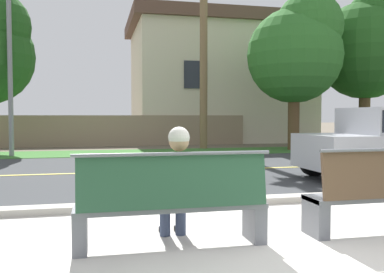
# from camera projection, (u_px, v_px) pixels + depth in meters

# --- Properties ---
(ground_plane) EXTENTS (140.00, 140.00, 0.00)m
(ground_plane) POSITION_uv_depth(u_px,v_px,m) (170.00, 164.00, 11.93)
(ground_plane) COLOR #665B4C
(sidewalk_pavement) EXTENTS (44.00, 3.60, 0.01)m
(sidewalk_pavement) POSITION_uv_depth(u_px,v_px,m) (291.00, 242.00, 4.52)
(sidewalk_pavement) COLOR beige
(sidewalk_pavement) RESTS_ON ground_plane
(curb_edge) EXTENTS (44.00, 0.30, 0.11)m
(curb_edge) POSITION_uv_depth(u_px,v_px,m) (233.00, 202.00, 6.42)
(curb_edge) COLOR #ADA89E
(curb_edge) RESTS_ON ground_plane
(street_asphalt) EXTENTS (52.00, 8.00, 0.01)m
(street_asphalt) POSITION_uv_depth(u_px,v_px,m) (181.00, 171.00, 10.46)
(street_asphalt) COLOR #383A3D
(street_asphalt) RESTS_ON ground_plane
(road_centre_line) EXTENTS (48.00, 0.14, 0.01)m
(road_centre_line) POSITION_uv_depth(u_px,v_px,m) (181.00, 170.00, 10.46)
(road_centre_line) COLOR #E0CC4C
(road_centre_line) RESTS_ON ground_plane
(far_verge_grass) EXTENTS (48.00, 2.80, 0.02)m
(far_verge_grass) POSITION_uv_depth(u_px,v_px,m) (153.00, 152.00, 15.76)
(far_verge_grass) COLOR #38702D
(far_verge_grass) RESTS_ON ground_plane
(bench_left) EXTENTS (1.97, 0.48, 1.01)m
(bench_left) POSITION_uv_depth(u_px,v_px,m) (172.00, 204.00, 4.28)
(bench_left) COLOR slate
(bench_left) RESTS_ON ground_plane
(seated_person_olive) EXTENTS (0.52, 0.68, 1.25)m
(seated_person_olive) POSITION_uv_depth(u_px,v_px,m) (177.00, 181.00, 4.46)
(seated_person_olive) COLOR #333D56
(seated_person_olive) RESTS_ON ground_plane
(streetlamp) EXTENTS (0.24, 2.10, 7.18)m
(streetlamp) POSITION_uv_depth(u_px,v_px,m) (10.00, 36.00, 14.29)
(streetlamp) COLOR gray
(streetlamp) RESTS_ON ground_plane
(shade_tree_left) EXTENTS (3.77, 3.77, 6.22)m
(shade_tree_left) POSITION_uv_depth(u_px,v_px,m) (298.00, 49.00, 16.67)
(shade_tree_left) COLOR brown
(shade_tree_left) RESTS_ON ground_plane
(shade_tree_centre) EXTENTS (4.24, 4.24, 7.00)m
(shade_tree_centre) POSITION_uv_depth(u_px,v_px,m) (370.00, 43.00, 18.29)
(shade_tree_centre) COLOR brown
(shade_tree_centre) RESTS_ON ground_plane
(garden_wall) EXTENTS (13.00, 0.36, 1.40)m
(garden_wall) POSITION_uv_depth(u_px,v_px,m) (106.00, 131.00, 19.05)
(garden_wall) COLOR gray
(garden_wall) RESTS_ON ground_plane
(house_across_street) EXTENTS (9.83, 6.91, 6.63)m
(house_across_street) POSITION_uv_depth(u_px,v_px,m) (218.00, 80.00, 23.41)
(house_across_street) COLOR beige
(house_across_street) RESTS_ON ground_plane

